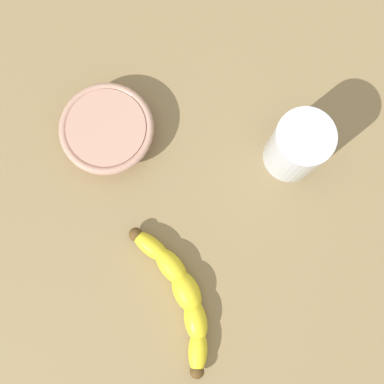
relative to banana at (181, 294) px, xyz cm
name	(u,v)px	position (x,y,z in cm)	size (l,w,h in cm)	color
wooden_tabletop	(255,190)	(7.88, -17.14, -3.32)	(120.00, 120.00, 3.00)	olive
banana	(181,294)	(0.00, 0.00, 0.00)	(22.57, 7.35, 3.64)	yellow
smoothie_glass	(297,147)	(9.66, -23.98, 3.71)	(7.91, 7.91, 11.47)	silver
ceramic_bowl	(108,131)	(25.63, -2.20, 0.80)	(13.67, 13.67, 4.36)	tan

